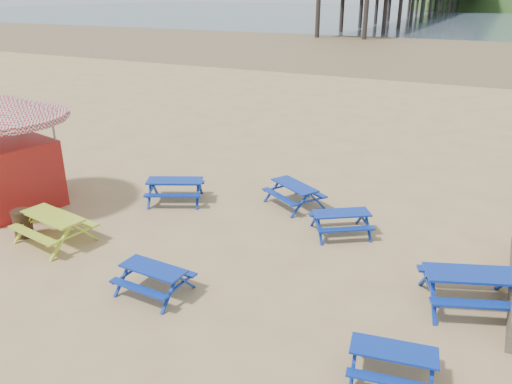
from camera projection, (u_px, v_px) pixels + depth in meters
The scene contains 12 objects.
ground at pixel (243, 244), 14.16m from camera, with size 400.00×400.00×0.00m, color tan.
wet_sand at pixel (459, 51), 59.73m from camera, with size 400.00×400.00×0.00m, color olive.
sea at pixel (500, 14), 155.01m from camera, with size 400.00×400.00×0.00m, color #4B5D6B.
picnic_table_blue_a at pixel (175, 191), 16.93m from camera, with size 2.31×2.15×0.78m.
picnic_table_blue_b at pixel (294, 195), 16.61m from camera, with size 2.25×2.13×0.74m.
picnic_table_blue_c at pixel (341, 223), 14.65m from camera, with size 2.12×2.03×0.70m.
picnic_table_blue_d at pixel (154, 280), 11.79m from camera, with size 1.66×1.36×0.68m.
picnic_table_blue_e at pixel (392, 364), 9.15m from camera, with size 1.75×1.50×0.66m.
picnic_table_blue_f at pixel (470, 290), 11.23m from camera, with size 2.52×2.29×0.87m.
picnic_table_yellow at pixel (54, 228), 14.17m from camera, with size 2.21×1.89×0.83m.
ice_cream_kiosk at pixel (3, 137), 15.74m from camera, with size 5.06×5.06×3.80m.
litter_bin at pixel (23, 223), 14.49m from camera, with size 0.56×0.56×0.82m.
Camera 1 is at (5.97, -11.08, 6.69)m, focal length 35.00 mm.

